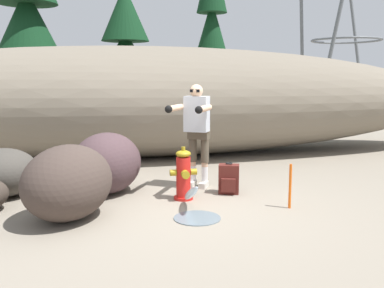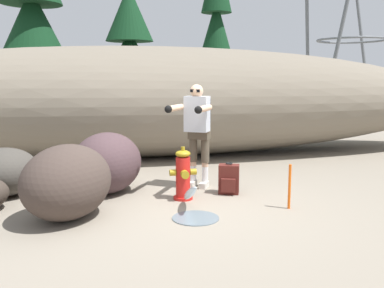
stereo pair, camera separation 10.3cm
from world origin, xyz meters
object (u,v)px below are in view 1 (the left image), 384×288
(fire_hydrant, at_px, (183,175))
(boulder_outlier, at_px, (3,173))
(utility_worker, at_px, (197,123))
(boulder_large, at_px, (107,163))
(spare_backpack, at_px, (229,179))
(boulder_small, at_px, (68,182))
(survey_stake, at_px, (290,186))

(fire_hydrant, relative_size, boulder_outlier, 0.77)
(utility_worker, height_order, boulder_large, utility_worker)
(fire_hydrant, height_order, boulder_outlier, fire_hydrant)
(spare_backpack, distance_m, boulder_large, 1.85)
(boulder_outlier, bearing_deg, utility_worker, -2.39)
(spare_backpack, relative_size, boulder_small, 0.36)
(utility_worker, distance_m, boulder_large, 1.51)
(boulder_large, bearing_deg, utility_worker, 0.58)
(utility_worker, distance_m, boulder_outlier, 2.96)
(boulder_outlier, bearing_deg, boulder_large, -5.16)
(utility_worker, bearing_deg, survey_stake, 66.00)
(boulder_large, xyz_separation_m, boulder_small, (-0.49, -1.14, 0.00))
(spare_backpack, bearing_deg, utility_worker, -117.00)
(boulder_large, distance_m, survey_stake, 2.70)
(spare_backpack, height_order, boulder_large, boulder_large)
(fire_hydrant, xyz_separation_m, survey_stake, (1.30, -0.72, -0.05))
(fire_hydrant, distance_m, survey_stake, 1.49)
(boulder_large, height_order, boulder_small, boulder_small)
(spare_backpack, height_order, boulder_outlier, boulder_outlier)
(boulder_large, height_order, boulder_outlier, boulder_large)
(boulder_outlier, bearing_deg, survey_stake, -20.43)
(utility_worker, distance_m, spare_backpack, 1.00)
(boulder_small, distance_m, survey_stake, 2.86)
(fire_hydrant, height_order, boulder_small, boulder_small)
(survey_stake, bearing_deg, boulder_small, 176.75)
(fire_hydrant, bearing_deg, boulder_small, -160.18)
(utility_worker, relative_size, boulder_small, 1.26)
(boulder_large, bearing_deg, spare_backpack, -13.02)
(fire_hydrant, bearing_deg, spare_backpack, 12.90)
(survey_stake, bearing_deg, spare_backpack, 123.01)
(fire_hydrant, xyz_separation_m, boulder_small, (-1.54, -0.56, 0.11))
(survey_stake, bearing_deg, fire_hydrant, 151.13)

